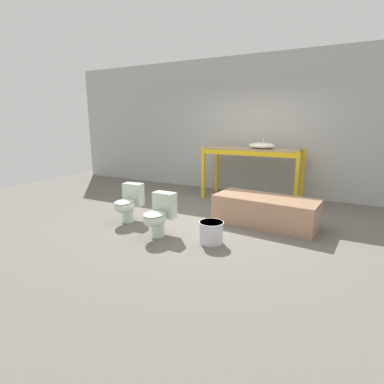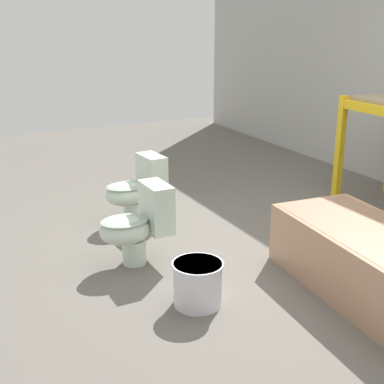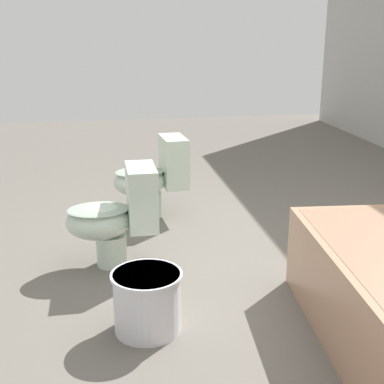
% 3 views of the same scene
% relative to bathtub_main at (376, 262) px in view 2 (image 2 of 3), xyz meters
% --- Properties ---
extents(ground_plane, '(12.00, 12.00, 0.00)m').
position_rel_bathtub_main_xyz_m(ground_plane, '(-0.81, -0.01, -0.27)').
color(ground_plane, '#666059').
extents(bathtub_main, '(1.75, 0.88, 0.48)m').
position_rel_bathtub_main_xyz_m(bathtub_main, '(0.00, 0.00, 0.00)').
color(bathtub_main, tan).
rests_on(bathtub_main, ground_plane).
extents(toilet_near, '(0.35, 0.57, 0.65)m').
position_rel_bathtub_main_xyz_m(toilet_near, '(-1.29, -1.29, 0.06)').
color(toilet_near, silver).
rests_on(toilet_near, ground_plane).
extents(toilet_far, '(0.38, 0.60, 0.65)m').
position_rel_bathtub_main_xyz_m(toilet_far, '(-2.15, -0.96, 0.06)').
color(toilet_far, silver).
rests_on(toilet_far, ground_plane).
extents(bucket_white, '(0.36, 0.36, 0.32)m').
position_rel_bathtub_main_xyz_m(bucket_white, '(-0.48, -1.17, -0.11)').
color(bucket_white, silver).
rests_on(bucket_white, ground_plane).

